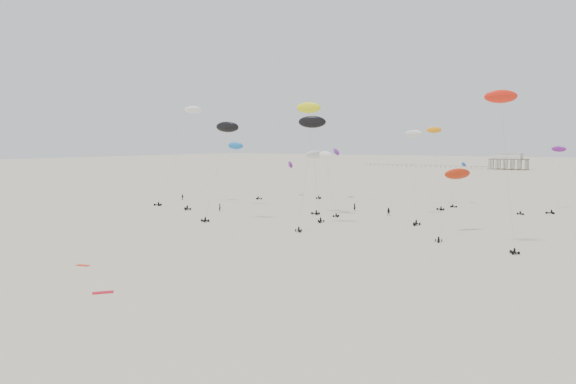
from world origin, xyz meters
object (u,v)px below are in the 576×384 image
Objects in this scene: rig_7 at (436,154)px; spectator_0 at (220,211)px; pavilion_main at (509,162)px; rig_3 at (455,181)px; rig_0 at (414,159)px.

spectator_0 is at bearing 149.45° from rig_7.
pavilion_main reaches higher than spectator_0.
rig_3 is 0.67× the size of rig_7.
rig_0 reaches higher than pavilion_main.
pavilion_main is at bearing -97.86° from rig_3.
rig_7 is 56.01m from spectator_0.
pavilion_main is at bearing -60.13° from spectator_0.
rig_7 reaches higher than rig_3.
rig_0 is 46.69m from spectator_0.
rig_3 is 43.29m from rig_7.
rig_7 reaches higher than pavilion_main.
rig_0 reaches higher than spectator_0.
rig_3 reaches higher than pavilion_main.
rig_3 is at bearing -81.30° from pavilion_main.
spectator_0 is at bearing 15.82° from rig_0.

